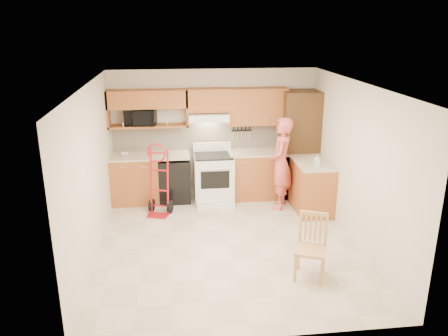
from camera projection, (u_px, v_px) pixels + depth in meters
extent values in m
cube|color=#C4B499|center=(228.00, 244.00, 7.09)|extent=(4.00, 4.50, 0.02)
cube|color=white|center=(228.00, 84.00, 6.31)|extent=(4.00, 4.50, 0.02)
cube|color=beige|center=(214.00, 133.00, 8.83)|extent=(4.00, 0.02, 2.50)
cube|color=beige|center=(255.00, 238.00, 4.57)|extent=(4.00, 0.02, 2.50)
cube|color=beige|center=(90.00, 174.00, 6.48)|extent=(0.02, 4.50, 2.50)
cube|color=beige|center=(357.00, 164.00, 6.92)|extent=(0.02, 4.50, 2.50)
cube|color=beige|center=(214.00, 136.00, 8.82)|extent=(3.92, 0.03, 0.55)
cube|color=#9D5B30|center=(135.00, 180.00, 8.62)|extent=(0.90, 0.60, 0.90)
cube|color=black|center=(175.00, 179.00, 8.71)|extent=(0.60, 0.60, 0.85)
cube|color=#9D5B30|center=(257.00, 175.00, 8.88)|extent=(1.14, 0.60, 0.90)
cube|color=tan|center=(150.00, 156.00, 8.50)|extent=(1.50, 0.63, 0.04)
cube|color=tan|center=(258.00, 152.00, 8.73)|extent=(1.14, 0.63, 0.04)
cube|color=#9D5B30|center=(312.00, 187.00, 8.22)|extent=(0.60, 1.00, 0.90)
cube|color=tan|center=(313.00, 163.00, 8.08)|extent=(0.63, 1.00, 0.04)
cube|color=#4D3517|center=(299.00, 144.00, 8.78)|extent=(0.70, 0.60, 2.10)
cube|color=#9D5B30|center=(147.00, 99.00, 8.30)|extent=(1.50, 0.33, 0.34)
cube|color=#9D5B30|center=(149.00, 126.00, 8.46)|extent=(1.50, 0.33, 0.04)
cube|color=#9D5B30|center=(208.00, 100.00, 8.44)|extent=(0.76, 0.33, 0.44)
cube|color=#9D5B30|center=(257.00, 106.00, 8.59)|extent=(1.14, 0.33, 0.70)
cube|color=white|center=(208.00, 117.00, 8.47)|extent=(0.76, 0.46, 0.14)
imported|color=black|center=(141.00, 117.00, 8.39)|extent=(0.61, 0.45, 0.31)
imported|color=#DB5750|center=(281.00, 164.00, 8.22)|extent=(0.60, 0.73, 1.72)
imported|color=white|center=(317.00, 160.00, 7.85)|extent=(0.10, 0.10, 0.20)
imported|color=white|center=(126.00, 154.00, 8.44)|extent=(0.20, 0.20, 0.05)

